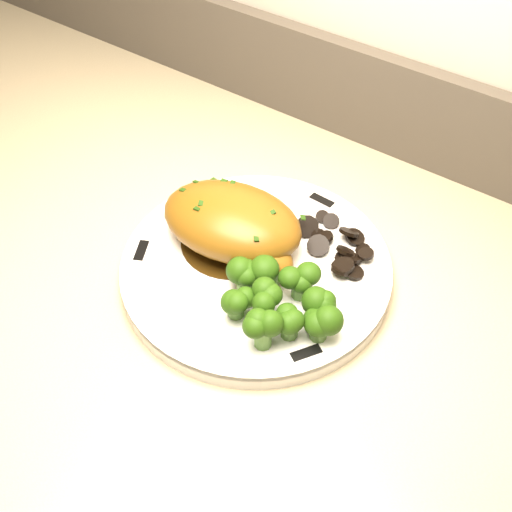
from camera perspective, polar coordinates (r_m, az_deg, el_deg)
The scene contains 8 objects.
plate at distance 0.65m, azimuth -0.00°, elevation -1.16°, with size 0.27×0.27×0.02m, color white.
rim_accent_0 at distance 0.71m, azimuth 5.88°, elevation 4.94°, with size 0.03×0.01×0.00m, color black.
rim_accent_1 at distance 0.66m, azimuth -10.16°, elevation 0.47°, with size 0.03×0.01×0.00m, color black.
rim_accent_2 at distance 0.57m, azimuth 4.48°, elevation -8.60°, with size 0.03×0.01×0.00m, color black.
gravy_pool at distance 0.66m, azimuth -2.09°, elevation 1.32°, with size 0.11×0.11×0.00m, color #332009.
chicken_breast at distance 0.64m, azimuth -1.88°, elevation 2.73°, with size 0.16×0.12×0.06m.
mushroom_pile at distance 0.66m, azimuth 5.90°, elevation 1.35°, with size 0.09×0.07×0.03m.
broccoli_florets at distance 0.58m, azimuth 1.97°, elevation -4.04°, with size 0.11×0.09×0.04m.
Camera 1 is at (-0.27, 1.37, 1.41)m, focal length 45.00 mm.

